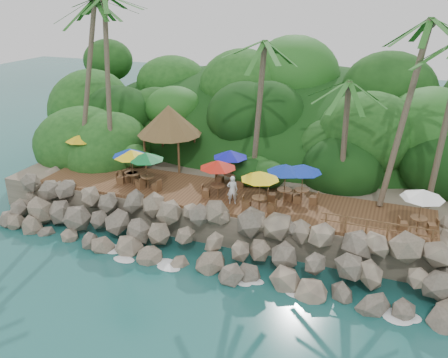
% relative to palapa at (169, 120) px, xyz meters
% --- Properties ---
extents(ground, '(140.00, 140.00, 0.00)m').
position_rel_palapa_xyz_m(ground, '(5.87, -9.89, -5.79)').
color(ground, '#19514F').
rests_on(ground, ground).
extents(land_base, '(32.00, 25.20, 2.10)m').
position_rel_palapa_xyz_m(land_base, '(5.87, 6.11, -4.74)').
color(land_base, gray).
rests_on(land_base, ground).
extents(jungle_hill, '(44.80, 28.00, 15.40)m').
position_rel_palapa_xyz_m(jungle_hill, '(5.87, 13.61, -5.79)').
color(jungle_hill, '#143811').
rests_on(jungle_hill, ground).
extents(seawall, '(29.00, 4.00, 2.30)m').
position_rel_palapa_xyz_m(seawall, '(5.87, -7.89, -4.64)').
color(seawall, gray).
rests_on(seawall, ground).
extents(terrace, '(26.00, 5.00, 0.20)m').
position_rel_palapa_xyz_m(terrace, '(5.87, -3.89, -3.59)').
color(terrace, brown).
rests_on(terrace, land_base).
extents(jungle_foliage, '(44.00, 16.00, 12.00)m').
position_rel_palapa_xyz_m(jungle_foliage, '(5.87, 5.11, -5.79)').
color(jungle_foliage, '#143811').
rests_on(jungle_foliage, ground).
extents(foam_line, '(25.20, 0.80, 0.06)m').
position_rel_palapa_xyz_m(foam_line, '(5.87, -9.59, -5.76)').
color(foam_line, white).
rests_on(foam_line, ground).
extents(palms, '(30.33, 7.06, 13.32)m').
position_rel_palapa_xyz_m(palms, '(7.38, -1.16, 6.77)').
color(palms, brown).
rests_on(palms, ground).
extents(palapa, '(4.83, 4.83, 4.60)m').
position_rel_palapa_xyz_m(palapa, '(0.00, 0.00, 0.00)').
color(palapa, brown).
rests_on(palapa, ground).
extents(dining_clusters, '(25.95, 5.37, 2.54)m').
position_rel_palapa_xyz_m(dining_clusters, '(5.20, -4.02, -1.38)').
color(dining_clusters, brown).
rests_on(dining_clusters, terrace).
extents(railing, '(6.10, 0.10, 1.00)m').
position_rel_palapa_xyz_m(railing, '(15.62, -6.24, -2.88)').
color(railing, brown).
rests_on(railing, terrace).
extents(waiter, '(0.79, 0.66, 1.86)m').
position_rel_palapa_xyz_m(waiter, '(6.85, -5.01, -2.56)').
color(waiter, silver).
rests_on(waiter, terrace).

